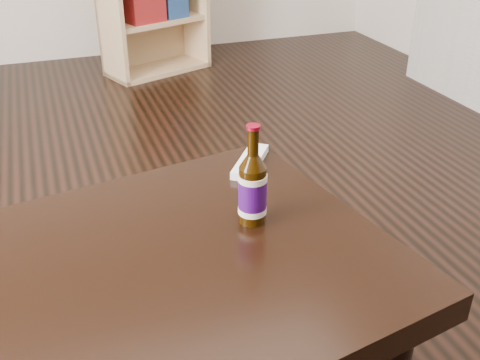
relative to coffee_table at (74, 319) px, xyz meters
name	(u,v)px	position (x,y,z in m)	size (l,w,h in m)	color
floor	(133,335)	(0.15, 0.38, -0.44)	(5.00, 6.00, 0.01)	black
coffee_table	(74,319)	(0.00, 0.00, 0.00)	(1.47, 1.01, 0.51)	black
beer_bottle	(252,189)	(0.42, 0.12, 0.15)	(0.07, 0.07, 0.24)	black
remote	(250,161)	(0.52, 0.38, 0.08)	(0.16, 0.19, 0.02)	white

